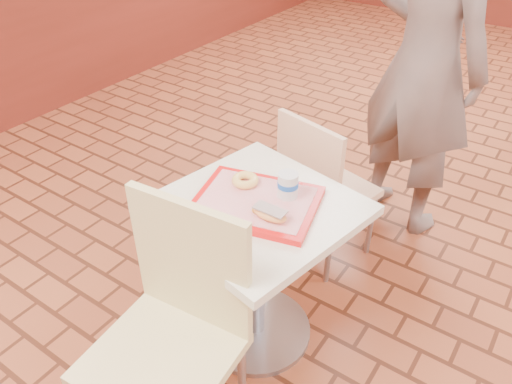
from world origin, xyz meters
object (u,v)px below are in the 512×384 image
Objects in this scene: serving_tray at (256,202)px; chair_main_front at (174,325)px; chair_main_back at (321,184)px; main_table at (256,252)px; long_john_donut at (269,214)px; ring_donut at (245,180)px; customer at (425,64)px; paper_cup at (288,185)px.

chair_main_front is at bearing -88.68° from serving_tray.
serving_tray is (0.03, -0.60, 0.27)m from chair_main_back.
long_john_donut is at bearing -33.06° from main_table.
long_john_donut reaches higher than main_table.
ring_donut is at bearing 146.83° from serving_tray.
chair_main_back is 0.74m from long_john_donut.
serving_tray reaches higher than main_table.
chair_main_back is 1.86× the size of serving_tray.
serving_tray is (-0.18, -1.22, -0.19)m from customer.
ring_donut is (-0.06, -0.54, 0.30)m from chair_main_back.
serving_tray is (-0.01, 0.49, 0.20)m from chair_main_front.
ring_donut reaches higher than main_table.
customer is 1.30m from long_john_donut.
chair_main_front reaches higher than serving_tray.
long_john_donut is at bearing -33.06° from serving_tray.
serving_tray is (0.00, 0.00, 0.25)m from main_table.
main_table is 6.89× the size of ring_donut.
chair_main_front is 1.76m from customer.
customer is (0.18, 1.22, 0.44)m from main_table.
long_john_donut is at bearing 72.46° from chair_main_front.
serving_tray is 4.58× the size of paper_cup.
chair_main_front is at bearing -88.68° from main_table.
main_table is 0.33m from paper_cup.
chair_main_back is 5.91× the size of long_john_donut.
main_table is 0.75× the size of chair_main_front.
ring_donut is at bearing 95.34° from chair_main_front.
paper_cup reaches higher than long_john_donut.
ring_donut is 0.18m from paper_cup.
chair_main_front reaches higher than chair_main_back.
chair_main_front is at bearing 102.99° from customer.
main_table is 1.61× the size of serving_tray.
chair_main_front is 9.16× the size of ring_donut.
main_table is 0.49m from chair_main_front.
chair_main_back reaches higher than long_john_donut.
chair_main_back is at bearing 101.17° from long_john_donut.
ring_donut is (-0.27, -1.16, -0.16)m from customer.
main_table is 0.39× the size of customer.
customer reaches higher than serving_tray.
chair_main_front is 1.15× the size of chair_main_back.
customer reaches higher than long_john_donut.
ring_donut is at bearing 146.89° from long_john_donut.
ring_donut is at bearing 95.46° from customer.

